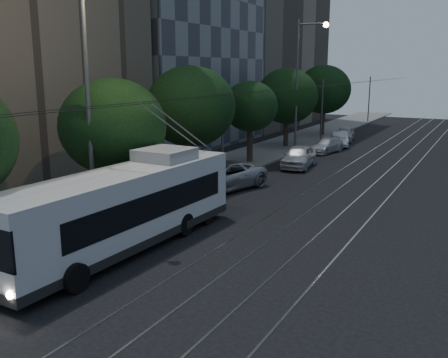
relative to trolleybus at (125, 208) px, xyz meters
name	(u,v)px	position (x,y,z in m)	size (l,w,h in m)	color
ground	(219,242)	(2.90, 2.34, -1.67)	(120.00, 120.00, 0.00)	black
sidewalk	(257,154)	(-4.60, 22.34, -1.60)	(5.00, 90.00, 0.15)	gray
tram_rails	(381,166)	(5.40, 22.34, -1.66)	(4.52, 90.00, 0.02)	#9897A0
overhead_wires	(287,114)	(-2.07, 22.34, 1.80)	(2.23, 90.00, 6.00)	black
trolleybus	(125,208)	(0.00, 0.00, 0.00)	(2.89, 12.21, 5.63)	silver
pickup_silver	(221,176)	(-1.40, 10.34, -0.85)	(2.72, 5.89, 1.64)	#A8AAB0
car_white_a	(299,157)	(0.20, 19.08, -0.88)	(1.87, 4.66, 1.59)	#BCBCC0
car_white_b	(326,146)	(-0.07, 26.34, -1.07)	(1.69, 4.17, 1.21)	#BCBCC1
car_white_c	(340,139)	(-0.01, 30.48, -1.03)	(1.37, 3.92, 1.29)	silver
car_white_d	(345,134)	(-0.47, 33.85, -0.96)	(1.67, 4.15, 1.41)	#BBBBBF
tree_1	(113,127)	(-3.60, 3.66, 2.62)	(5.09, 5.09, 6.59)	black
tree_2	(191,107)	(-4.10, 11.41, 3.04)	(5.50, 5.50, 7.20)	black
tree_3	(250,107)	(-3.60, 18.81, 2.59)	(4.11, 4.11, 6.13)	black
tree_4	(287,96)	(-4.10, 27.41, 2.93)	(5.45, 5.45, 7.06)	black
tree_5	(324,90)	(-3.60, 36.46, 3.20)	(5.57, 5.57, 7.39)	black
streetlamp_near	(94,75)	(-2.47, 1.37, 5.08)	(2.70, 0.44, 11.33)	#5C5C5F
streetlamp_far	(302,74)	(-2.08, 25.49, 4.87)	(2.62, 0.44, 10.95)	#5C5C5F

